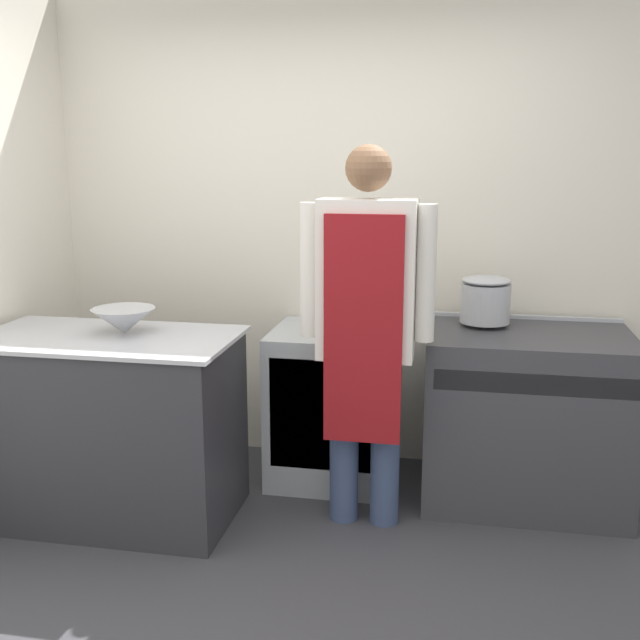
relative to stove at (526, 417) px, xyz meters
The scene contains 8 objects.
ground_plane 1.74m from the stove, 129.14° to the right, with size 14.00×14.00×0.00m, color #38383D.
wall_back 1.46m from the stove, 158.11° to the left, with size 8.00×0.05×2.70m.
prep_counter 2.09m from the stove, 164.31° to the right, with size 1.24×0.69×0.92m.
stove is the anchor object (origin of this frame).
fridge_unit 1.03m from the stove, behind, with size 0.63×0.61×0.84m.
person_cook 1.05m from the stove, 152.67° to the right, with size 0.62×0.24×1.81m.
mixing_bowl 2.07m from the stove, 165.59° to the right, with size 0.30×0.30×0.12m.
stock_pot 0.64m from the stove, 151.26° to the left, with size 0.26×0.26×0.24m.
Camera 1 is at (0.71, -2.46, 1.77)m, focal length 42.00 mm.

